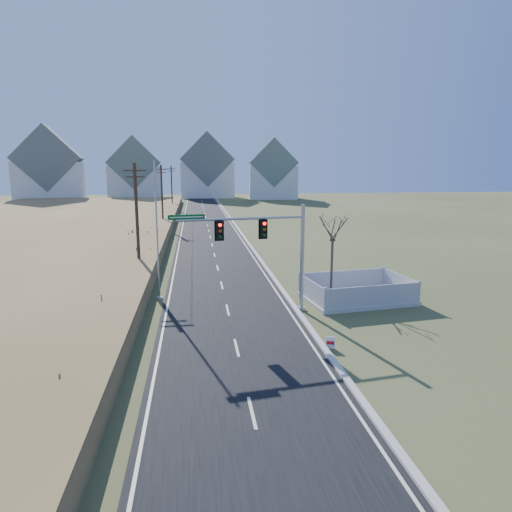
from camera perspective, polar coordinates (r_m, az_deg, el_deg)
The scene contains 16 objects.
ground at distance 24.41m, azimuth -2.88°, elevation -9.72°, with size 260.00×260.00×0.00m, color #414A24.
road at distance 73.29m, azimuth -6.18°, elevation 4.20°, with size 8.00×180.00×0.06m, color black.
curb at distance 73.50m, azimuth -2.94°, elevation 4.32°, with size 0.30×180.00×0.18m, color #B2AFA8.
reed_marsh at distance 67.03m, azimuth -26.93°, elevation 2.97°, with size 38.00×110.00×1.30m, color #A07448.
utility_pole_near at distance 38.25m, azimuth -14.66°, elevation 4.72°, with size 1.80×0.26×9.00m.
utility_pole_mid at distance 68.03m, azimuth -11.67°, elevation 7.46°, with size 1.80×0.26×9.00m.
utility_pole_far at distance 97.95m, azimuth -10.49°, elevation 8.52°, with size 1.80×0.26×9.00m.
condo_nw at distance 127.98m, azimuth -24.44°, elevation 9.63°, with size 17.69×13.38×19.05m.
condo_nnw at distance 131.76m, azimuth -14.93°, elevation 9.91°, with size 14.93×11.17×17.03m.
condo_n at distance 134.82m, azimuth -6.13°, elevation 10.51°, with size 15.27×10.20×18.54m.
condo_ne at distance 128.64m, azimuth 2.15°, elevation 10.20°, with size 14.12×10.51×16.52m.
traffic_signal_mast at distance 26.84m, azimuth 2.16°, elevation 1.19°, with size 8.10×1.36×6.50m.
fence_enclosure at distance 30.94m, azimuth 12.43°, elevation -4.90°, with size 7.28×5.44×1.54m.
open_sign at distance 22.73m, azimuth 9.26°, elevation -10.63°, with size 0.46×0.18×0.58m.
flagpole at distance 30.36m, azimuth -12.20°, elevation 1.29°, with size 0.41×0.41×9.12m.
bare_tree at distance 31.55m, azimuth 9.60°, elevation 3.64°, with size 2.19×2.19×5.80m.
Camera 1 is at (-1.84, -22.76, 8.64)m, focal length 32.00 mm.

